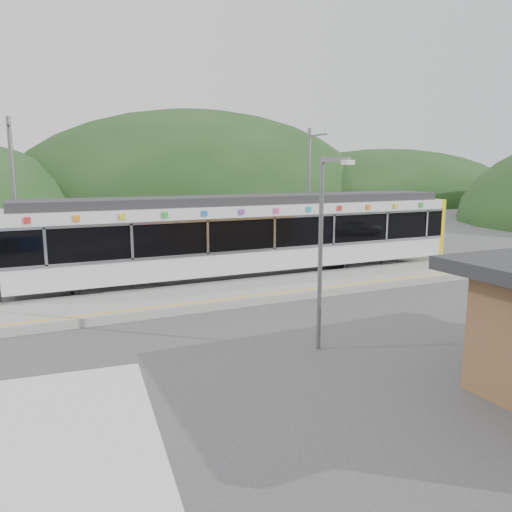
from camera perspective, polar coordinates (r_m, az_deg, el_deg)
name	(u,v)px	position (r m, az deg, el deg)	size (l,w,h in m)	color
ground	(259,321)	(16.45, 0.34, -7.44)	(120.00, 120.00, 0.00)	#4C4C4F
hills	(329,274)	(23.89, 8.31, -2.06)	(146.00, 149.00, 26.00)	#1E3D19
platform	(222,294)	(19.33, -3.89, -4.37)	(26.00, 3.20, 0.30)	#9E9E99
yellow_line	(235,298)	(18.13, -2.39, -4.81)	(26.00, 0.10, 0.01)	yellow
train	(250,234)	(22.34, -0.74, 2.59)	(20.44, 3.01, 3.74)	black
catenary_mast_west	(15,200)	(22.77, -25.85, 5.75)	(0.18, 1.80, 7.00)	slate
catenary_mast_east	(309,193)	(26.61, 6.07, 7.13)	(0.18, 1.80, 7.00)	slate
lamp_post	(323,237)	(13.29, 7.67, 2.19)	(0.43, 0.99, 5.23)	slate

